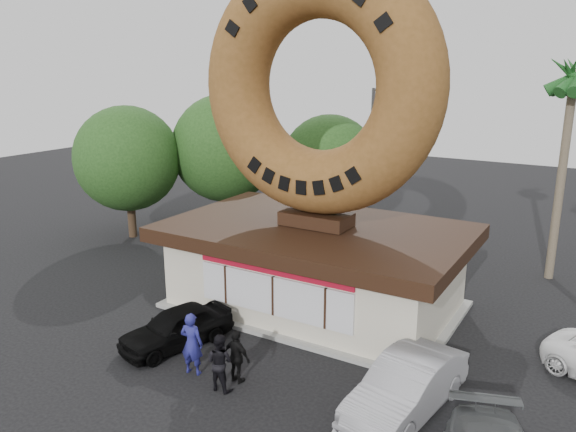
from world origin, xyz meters
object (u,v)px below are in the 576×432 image
(person_left, at_px, (192,344))
(person_center, at_px, (220,362))
(car_silver, at_px, (406,387))
(person_right, at_px, (237,357))
(car_black, at_px, (177,327))
(donut_shop, at_px, (316,264))
(street_lamp, at_px, (374,155))
(giant_donut, at_px, (318,86))

(person_left, distance_m, person_center, 1.29)
(person_left, distance_m, car_silver, 6.43)
(person_right, xyz_separation_m, car_black, (-3.07, 0.80, -0.16))
(donut_shop, height_order, street_lamp, street_lamp)
(person_center, distance_m, car_silver, 5.29)
(person_left, xyz_separation_m, car_silver, (6.27, 1.41, -0.22))
(giant_donut, distance_m, car_black, 9.67)
(giant_donut, relative_size, person_right, 5.60)
(giant_donut, distance_m, person_right, 9.71)
(donut_shop, height_order, giant_donut, giant_donut)
(donut_shop, distance_m, person_center, 6.63)
(donut_shop, xyz_separation_m, car_black, (-2.48, -5.21, -1.10))
(giant_donut, bearing_deg, car_black, -115.44)
(street_lamp, relative_size, car_silver, 1.72)
(person_center, bearing_deg, car_silver, -161.90)
(street_lamp, relative_size, car_black, 2.04)
(street_lamp, bearing_deg, car_silver, -64.06)
(car_black, bearing_deg, person_right, 2.39)
(giant_donut, height_order, car_black, giant_donut)
(person_center, height_order, car_silver, person_center)
(car_black, bearing_deg, person_left, -17.29)
(car_black, xyz_separation_m, car_silver, (7.88, 0.32, 0.10))
(street_lamp, distance_m, person_left, 16.71)
(car_black, distance_m, car_silver, 7.88)
(giant_donut, relative_size, person_center, 5.36)
(donut_shop, height_order, car_silver, donut_shop)
(donut_shop, bearing_deg, giant_donut, 90.00)
(person_left, bearing_deg, car_silver, -178.86)
(giant_donut, relative_size, car_black, 2.35)
(giant_donut, height_order, person_right, giant_donut)
(street_lamp, relative_size, person_center, 4.64)
(person_left, distance_m, car_black, 1.96)
(donut_shop, relative_size, car_black, 2.85)
(person_right, bearing_deg, donut_shop, -77.77)
(person_right, bearing_deg, person_center, 76.02)
(donut_shop, relative_size, street_lamp, 1.40)
(person_left, height_order, car_silver, person_left)
(person_center, height_order, person_right, person_center)
(donut_shop, bearing_deg, person_center, -86.73)
(street_lamp, distance_m, person_center, 17.11)
(street_lamp, relative_size, person_left, 4.03)
(person_right, relative_size, car_black, 0.42)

